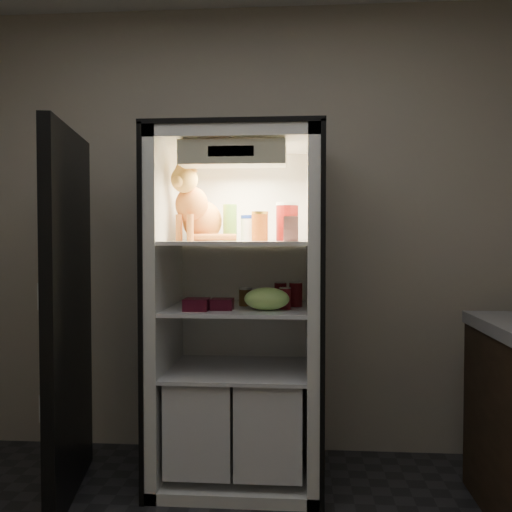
# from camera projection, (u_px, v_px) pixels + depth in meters

# --- Properties ---
(room_shell) EXTENTS (3.60, 3.60, 3.60)m
(room_shell) POSITION_uv_depth(u_px,v_px,m) (189.00, 134.00, 1.69)
(room_shell) COLOR white
(room_shell) RESTS_ON floor
(refrigerator) EXTENTS (0.90, 0.72, 1.88)m
(refrigerator) POSITION_uv_depth(u_px,v_px,m) (239.00, 332.00, 3.10)
(refrigerator) COLOR white
(refrigerator) RESTS_ON floor
(fridge_door) EXTENTS (0.22, 0.87, 1.85)m
(fridge_door) POSITION_uv_depth(u_px,v_px,m) (68.00, 316.00, 2.88)
(fridge_door) COLOR black
(fridge_door) RESTS_ON floor
(tabby_cat) EXTENTS (0.36, 0.42, 0.43)m
(tabby_cat) POSITION_uv_depth(u_px,v_px,m) (197.00, 211.00, 3.09)
(tabby_cat) COLOR #B74C17
(tabby_cat) RESTS_ON refrigerator
(parmesan_shaker) EXTENTS (0.08, 0.08, 0.20)m
(parmesan_shaker) POSITION_uv_depth(u_px,v_px,m) (230.00, 223.00, 3.10)
(parmesan_shaker) COLOR #24852E
(parmesan_shaker) RESTS_ON refrigerator
(mayo_tub) EXTENTS (0.10, 0.10, 0.14)m
(mayo_tub) POSITION_uv_depth(u_px,v_px,m) (250.00, 228.00, 3.11)
(mayo_tub) COLOR white
(mayo_tub) RESTS_ON refrigerator
(salsa_jar) EXTENTS (0.09, 0.09, 0.16)m
(salsa_jar) POSITION_uv_depth(u_px,v_px,m) (260.00, 226.00, 3.02)
(salsa_jar) COLOR #9B0E0E
(salsa_jar) RESTS_ON refrigerator
(pepper_jar) EXTENTS (0.12, 0.12, 0.21)m
(pepper_jar) POSITION_uv_depth(u_px,v_px,m) (287.00, 222.00, 3.09)
(pepper_jar) COLOR #A01915
(pepper_jar) RESTS_ON refrigerator
(cream_carton) EXTENTS (0.07, 0.07, 0.12)m
(cream_carton) POSITION_uv_depth(u_px,v_px,m) (291.00, 229.00, 2.80)
(cream_carton) COLOR silver
(cream_carton) RESTS_ON refrigerator
(soda_can_a) EXTENTS (0.07, 0.07, 0.12)m
(soda_can_a) POSITION_uv_depth(u_px,v_px,m) (280.00, 293.00, 3.11)
(soda_can_a) COLOR black
(soda_can_a) RESTS_ON refrigerator
(soda_can_b) EXTENTS (0.07, 0.07, 0.13)m
(soda_can_b) POSITION_uv_depth(u_px,v_px,m) (296.00, 294.00, 3.04)
(soda_can_b) COLOR black
(soda_can_b) RESTS_ON refrigerator
(soda_can_c) EXTENTS (0.06, 0.06, 0.11)m
(soda_can_c) POSITION_uv_depth(u_px,v_px,m) (285.00, 298.00, 2.92)
(soda_can_c) COLOR black
(soda_can_c) RESTS_ON refrigerator
(condiment_jar) EXTENTS (0.07, 0.07, 0.10)m
(condiment_jar) POSITION_uv_depth(u_px,v_px,m) (245.00, 296.00, 3.08)
(condiment_jar) COLOR #543A18
(condiment_jar) RESTS_ON refrigerator
(grape_bag) EXTENTS (0.23, 0.17, 0.12)m
(grape_bag) POSITION_uv_depth(u_px,v_px,m) (267.00, 299.00, 2.89)
(grape_bag) COLOR #98CF60
(grape_bag) RESTS_ON refrigerator
(berry_box_left) EXTENTS (0.12, 0.12, 0.06)m
(berry_box_left) POSITION_uv_depth(u_px,v_px,m) (197.00, 304.00, 2.87)
(berry_box_left) COLOR #4D0C1E
(berry_box_left) RESTS_ON refrigerator
(berry_box_right) EXTENTS (0.11, 0.11, 0.06)m
(berry_box_right) POSITION_uv_depth(u_px,v_px,m) (222.00, 304.00, 2.91)
(berry_box_right) COLOR #4D0C1E
(berry_box_right) RESTS_ON refrigerator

